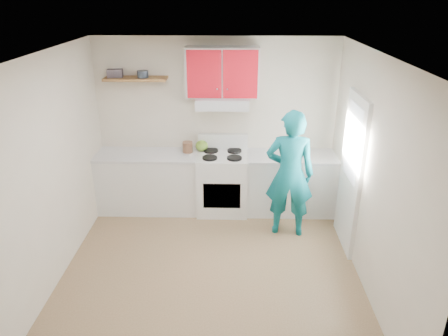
{
  "coord_description": "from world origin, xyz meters",
  "views": [
    {
      "loc": [
        0.27,
        -4.26,
        3.21
      ],
      "look_at": [
        0.15,
        0.55,
        1.15
      ],
      "focal_mm": 33.68,
      "sensor_mm": 36.0,
      "label": 1
    }
  ],
  "objects_px": {
    "stove": "(222,183)",
    "person": "(290,174)",
    "kettle": "(202,146)",
    "crock": "(188,148)",
    "tin": "(143,74)"
  },
  "relations": [
    {
      "from": "tin",
      "to": "person",
      "type": "relative_size",
      "value": 0.09
    },
    {
      "from": "tin",
      "to": "person",
      "type": "height_order",
      "value": "tin"
    },
    {
      "from": "stove",
      "to": "person",
      "type": "distance_m",
      "value": 1.2
    },
    {
      "from": "kettle",
      "to": "person",
      "type": "bearing_deg",
      "value": -22.75
    },
    {
      "from": "kettle",
      "to": "crock",
      "type": "distance_m",
      "value": 0.22
    },
    {
      "from": "tin",
      "to": "kettle",
      "type": "relative_size",
      "value": 0.82
    },
    {
      "from": "kettle",
      "to": "stove",
      "type": "bearing_deg",
      "value": -18.85
    },
    {
      "from": "stove",
      "to": "person",
      "type": "height_order",
      "value": "person"
    },
    {
      "from": "tin",
      "to": "crock",
      "type": "relative_size",
      "value": 0.87
    },
    {
      "from": "stove",
      "to": "crock",
      "type": "bearing_deg",
      "value": 168.27
    },
    {
      "from": "kettle",
      "to": "tin",
      "type": "bearing_deg",
      "value": -168.8
    },
    {
      "from": "kettle",
      "to": "crock",
      "type": "height_order",
      "value": "same"
    },
    {
      "from": "stove",
      "to": "kettle",
      "type": "distance_m",
      "value": 0.66
    },
    {
      "from": "tin",
      "to": "person",
      "type": "bearing_deg",
      "value": -20.9
    },
    {
      "from": "crock",
      "to": "person",
      "type": "distance_m",
      "value": 1.64
    }
  ]
}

